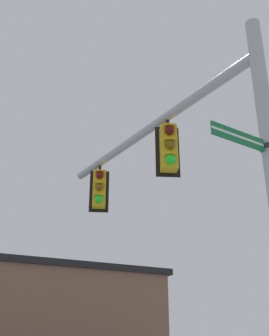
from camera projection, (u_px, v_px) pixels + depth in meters
The scene contains 5 objects.
mast_arm at pixel (146, 131), 10.31m from camera, with size 0.21×0.21×6.98m, color #ADB2B7.
traffic_light_nearest_pole at pixel (169, 148), 9.31m from camera, with size 0.54×0.49×1.31m.
traffic_light_mid_inner at pixel (99, 189), 11.70m from camera, with size 0.54×0.49×1.31m.
street_name_sign at pixel (254, 143), 6.72m from camera, with size 1.29×0.79×0.22m.
storefront_building at pixel (25, 330), 19.11m from camera, with size 13.68×9.95×5.68m.
Camera 1 is at (2.75, 6.01, 2.11)m, focal length 45.30 mm.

